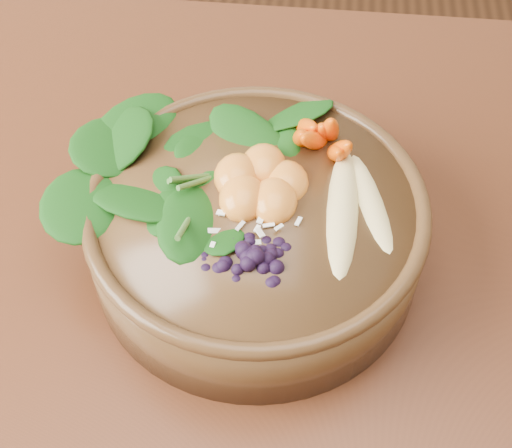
{
  "coord_description": "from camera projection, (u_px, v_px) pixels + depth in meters",
  "views": [
    {
      "loc": [
        -0.1,
        -0.31,
        1.27
      ],
      "look_at": [
        -0.14,
        0.06,
        0.8
      ],
      "focal_mm": 50.0,
      "sensor_mm": 36.0,
      "label": 1
    }
  ],
  "objects": [
    {
      "name": "kale_heap",
      "position": [
        211.0,
        130.0,
        0.6
      ],
      "size": [
        0.19,
        0.17,
        0.04
      ],
      "primitive_type": null,
      "rotation": [
        0.0,
        0.0,
        0.01
      ],
      "color": "#13450F",
      "rests_on": "stoneware_bowl"
    },
    {
      "name": "dining_table",
      "position": [
        400.0,
        383.0,
        0.66
      ],
      "size": [
        1.6,
        0.9,
        0.75
      ],
      "color": "#331C0C",
      "rests_on": "ground"
    },
    {
      "name": "coconut_flakes",
      "position": [
        256.0,
        218.0,
        0.57
      ],
      "size": [
        0.09,
        0.07,
        0.01
      ],
      "primitive_type": null,
      "rotation": [
        0.0,
        0.0,
        0.01
      ],
      "color": "white",
      "rests_on": "stoneware_bowl"
    },
    {
      "name": "blueberry_pile",
      "position": [
        252.0,
        245.0,
        0.53
      ],
      "size": [
        0.13,
        0.1,
        0.04
      ],
      "primitive_type": null,
      "rotation": [
        0.0,
        0.0,
        0.01
      ],
      "color": "black",
      "rests_on": "stoneware_bowl"
    },
    {
      "name": "mandarin_cluster",
      "position": [
        261.0,
        174.0,
        0.58
      ],
      "size": [
        0.08,
        0.09,
        0.03
      ],
      "primitive_type": null,
      "rotation": [
        0.0,
        0.0,
        0.01
      ],
      "color": "orange",
      "rests_on": "stoneware_bowl"
    },
    {
      "name": "stoneware_bowl",
      "position": [
        256.0,
        231.0,
        0.61
      ],
      "size": [
        0.29,
        0.29,
        0.08
      ],
      "primitive_type": "cylinder",
      "rotation": [
        0.0,
        0.0,
        0.01
      ],
      "color": "#51351B",
      "rests_on": "dining_table"
    },
    {
      "name": "carrot_cluster",
      "position": [
        326.0,
        107.0,
        0.59
      ],
      "size": [
        0.06,
        0.06,
        0.08
      ],
      "primitive_type": null,
      "rotation": [
        0.0,
        0.0,
        0.01
      ],
      "color": "#E74F00",
      "rests_on": "stoneware_bowl"
    },
    {
      "name": "banana_halves",
      "position": [
        358.0,
        195.0,
        0.57
      ],
      "size": [
        0.07,
        0.16,
        0.03
      ],
      "rotation": [
        0.0,
        0.0,
        0.01
      ],
      "color": "#E0CC84",
      "rests_on": "stoneware_bowl"
    }
  ]
}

